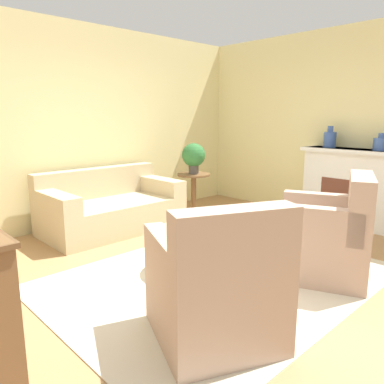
{
  "coord_description": "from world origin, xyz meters",
  "views": [
    {
      "loc": [
        -2.54,
        -2.27,
        1.54
      ],
      "look_at": [
        0.15,
        0.55,
        0.75
      ],
      "focal_mm": 35.0,
      "sensor_mm": 36.0,
      "label": 1
    }
  ],
  "objects_px": {
    "couch": "(111,208)",
    "armchair_left": "(217,289)",
    "vase_mantel_near": "(330,139)",
    "potted_plant_on_side_table": "(194,156)",
    "armchair_right": "(328,238)",
    "vase_mantel_far": "(381,144)",
    "ottoman_table": "(202,242)",
    "side_table": "(194,188)"
  },
  "relations": [
    {
      "from": "couch",
      "to": "vase_mantel_far",
      "type": "distance_m",
      "value": 3.72
    },
    {
      "from": "ottoman_table",
      "to": "side_table",
      "type": "relative_size",
      "value": 1.17
    },
    {
      "from": "vase_mantel_near",
      "to": "potted_plant_on_side_table",
      "type": "distance_m",
      "value": 2.01
    },
    {
      "from": "couch",
      "to": "armchair_right",
      "type": "xyz_separation_m",
      "value": [
        0.68,
        -2.81,
        0.09
      ]
    },
    {
      "from": "couch",
      "to": "vase_mantel_near",
      "type": "distance_m",
      "value": 3.28
    },
    {
      "from": "armchair_left",
      "to": "ottoman_table",
      "type": "relative_size",
      "value": 1.38
    },
    {
      "from": "armchair_right",
      "to": "ottoman_table",
      "type": "distance_m",
      "value": 1.22
    },
    {
      "from": "couch",
      "to": "armchair_left",
      "type": "xyz_separation_m",
      "value": [
        -0.89,
        -2.81,
        0.09
      ]
    },
    {
      "from": "armchair_right",
      "to": "potted_plant_on_side_table",
      "type": "relative_size",
      "value": 2.32
    },
    {
      "from": "couch",
      "to": "vase_mantel_near",
      "type": "relative_size",
      "value": 6.0
    },
    {
      "from": "couch",
      "to": "potted_plant_on_side_table",
      "type": "bearing_deg",
      "value": -12.16
    },
    {
      "from": "armchair_right",
      "to": "ottoman_table",
      "type": "bearing_deg",
      "value": 129.82
    },
    {
      "from": "couch",
      "to": "potted_plant_on_side_table",
      "type": "relative_size",
      "value": 3.94
    },
    {
      "from": "couch",
      "to": "armchair_left",
      "type": "height_order",
      "value": "armchair_left"
    },
    {
      "from": "armchair_left",
      "to": "armchair_right",
      "type": "height_order",
      "value": "same"
    },
    {
      "from": "vase_mantel_far",
      "to": "ottoman_table",
      "type": "bearing_deg",
      "value": 165.96
    },
    {
      "from": "armchair_right",
      "to": "vase_mantel_near",
      "type": "distance_m",
      "value": 2.28
    },
    {
      "from": "vase_mantel_near",
      "to": "potted_plant_on_side_table",
      "type": "height_order",
      "value": "vase_mantel_near"
    },
    {
      "from": "armchair_right",
      "to": "ottoman_table",
      "type": "xyz_separation_m",
      "value": [
        -0.78,
        0.93,
        -0.09
      ]
    },
    {
      "from": "ottoman_table",
      "to": "armchair_left",
      "type": "bearing_deg",
      "value": -130.48
    },
    {
      "from": "side_table",
      "to": "vase_mantel_near",
      "type": "distance_m",
      "value": 2.13
    },
    {
      "from": "armchair_right",
      "to": "vase_mantel_far",
      "type": "xyz_separation_m",
      "value": [
        1.89,
        0.27,
        0.8
      ]
    },
    {
      "from": "vase_mantel_near",
      "to": "couch",
      "type": "bearing_deg",
      "value": 144.6
    },
    {
      "from": "vase_mantel_near",
      "to": "armchair_left",
      "type": "bearing_deg",
      "value": -164.18
    },
    {
      "from": "vase_mantel_far",
      "to": "potted_plant_on_side_table",
      "type": "distance_m",
      "value": 2.59
    },
    {
      "from": "vase_mantel_far",
      "to": "side_table",
      "type": "bearing_deg",
      "value": 119.07
    },
    {
      "from": "ottoman_table",
      "to": "potted_plant_on_side_table",
      "type": "relative_size",
      "value": 1.68
    },
    {
      "from": "armchair_right",
      "to": "ottoman_table",
      "type": "relative_size",
      "value": 1.38
    },
    {
      "from": "armchair_left",
      "to": "vase_mantel_near",
      "type": "bearing_deg",
      "value": 15.82
    },
    {
      "from": "armchair_left",
      "to": "ottoman_table",
      "type": "distance_m",
      "value": 1.23
    },
    {
      "from": "armchair_left",
      "to": "vase_mantel_far",
      "type": "relative_size",
      "value": 4.73
    },
    {
      "from": "vase_mantel_near",
      "to": "side_table",
      "type": "bearing_deg",
      "value": 129.12
    },
    {
      "from": "vase_mantel_near",
      "to": "potted_plant_on_side_table",
      "type": "relative_size",
      "value": 0.66
    },
    {
      "from": "armchair_right",
      "to": "potted_plant_on_side_table",
      "type": "bearing_deg",
      "value": 75.94
    },
    {
      "from": "couch",
      "to": "armchair_left",
      "type": "distance_m",
      "value": 2.95
    },
    {
      "from": "couch",
      "to": "armchair_left",
      "type": "relative_size",
      "value": 1.7
    },
    {
      "from": "vase_mantel_near",
      "to": "vase_mantel_far",
      "type": "relative_size",
      "value": 1.34
    },
    {
      "from": "vase_mantel_near",
      "to": "potted_plant_on_side_table",
      "type": "xyz_separation_m",
      "value": [
        -1.25,
        1.54,
        -0.27
      ]
    },
    {
      "from": "vase_mantel_far",
      "to": "potted_plant_on_side_table",
      "type": "height_order",
      "value": "vase_mantel_far"
    },
    {
      "from": "armchair_left",
      "to": "vase_mantel_near",
      "type": "distance_m",
      "value": 3.69
    },
    {
      "from": "side_table",
      "to": "vase_mantel_near",
      "type": "height_order",
      "value": "vase_mantel_near"
    },
    {
      "from": "couch",
      "to": "armchair_right",
      "type": "relative_size",
      "value": 1.7
    }
  ]
}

